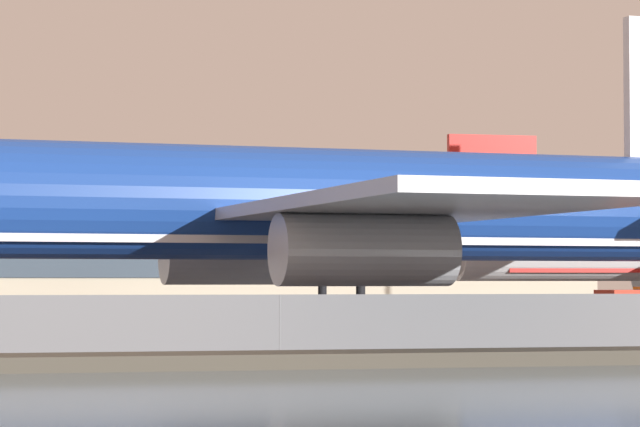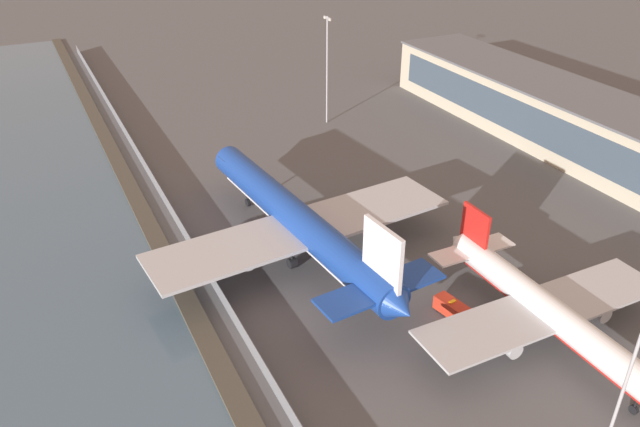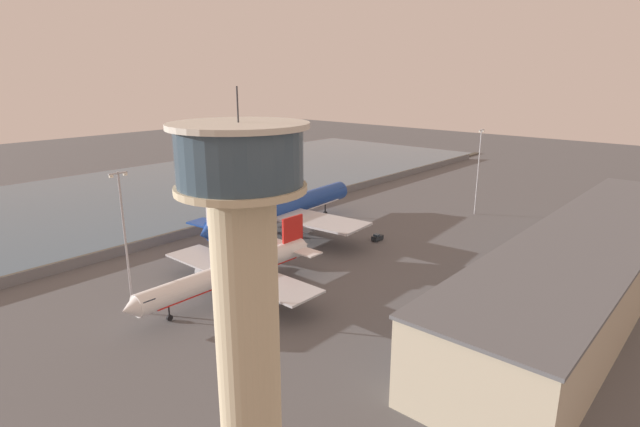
# 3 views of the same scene
# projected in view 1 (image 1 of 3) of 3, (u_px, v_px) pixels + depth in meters

# --- Properties ---
(ground_plane) EXTENTS (500.00, 500.00, 0.00)m
(ground_plane) POSITION_uv_depth(u_px,v_px,m) (210.00, 342.00, 69.75)
(ground_plane) COLOR #565659
(shoreline_seawall) EXTENTS (320.00, 3.00, 0.50)m
(shoreline_seawall) POSITION_uv_depth(u_px,v_px,m) (307.00, 360.00, 49.81)
(shoreline_seawall) COLOR #474238
(shoreline_seawall) RESTS_ON ground
(perimeter_fence) EXTENTS (280.00, 0.10, 2.35)m
(perimeter_fence) POSITION_uv_depth(u_px,v_px,m) (280.00, 327.00, 54.23)
(perimeter_fence) COLOR slate
(perimeter_fence) RESTS_ON ground
(cargo_jet_blue) EXTENTS (57.99, 50.25, 16.22)m
(cargo_jet_blue) POSITION_uv_depth(u_px,v_px,m) (285.00, 208.00, 70.06)
(cargo_jet_blue) COLOR #193D93
(cargo_jet_blue) RESTS_ON ground
(baggage_tug) EXTENTS (3.22, 1.64, 1.80)m
(baggage_tug) POSITION_uv_depth(u_px,v_px,m) (33.00, 315.00, 89.58)
(baggage_tug) COLOR #1E2328
(baggage_tug) RESTS_ON ground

